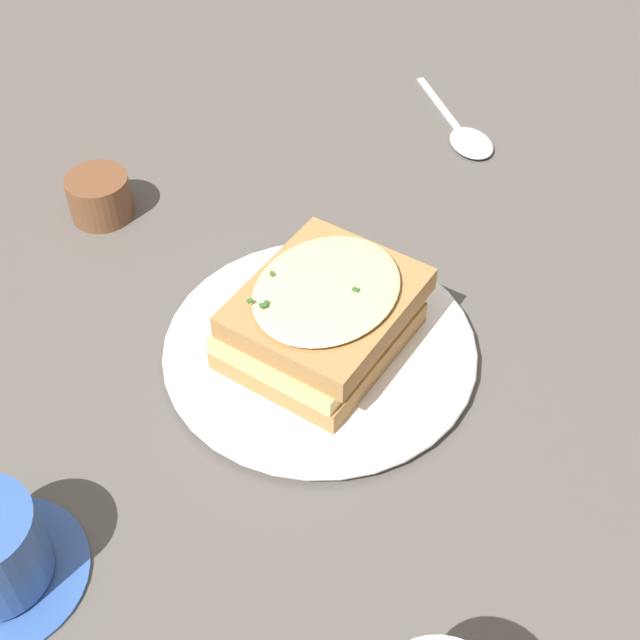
{
  "coord_description": "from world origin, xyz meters",
  "views": [
    {
      "loc": [
        0.37,
        0.32,
        0.55
      ],
      "look_at": [
        -0.01,
        0.02,
        0.04
      ],
      "focal_mm": 50.0,
      "sensor_mm": 36.0,
      "label": 1
    }
  ],
  "objects_px": {
    "sandwich": "(323,316)",
    "condiment_pot": "(100,197)",
    "dinner_plate": "(320,349)",
    "spoon": "(468,138)"
  },
  "relations": [
    {
      "from": "sandwich",
      "to": "condiment_pot",
      "type": "xyz_separation_m",
      "value": [
        -0.01,
        -0.28,
        -0.03
      ]
    },
    {
      "from": "condiment_pot",
      "to": "sandwich",
      "type": "bearing_deg",
      "value": 87.52
    },
    {
      "from": "dinner_plate",
      "to": "sandwich",
      "type": "distance_m",
      "value": 0.04
    },
    {
      "from": "dinner_plate",
      "to": "spoon",
      "type": "xyz_separation_m",
      "value": [
        -0.33,
        -0.06,
        -0.0
      ]
    },
    {
      "from": "dinner_plate",
      "to": "condiment_pot",
      "type": "height_order",
      "value": "condiment_pot"
    },
    {
      "from": "spoon",
      "to": "dinner_plate",
      "type": "bearing_deg",
      "value": 44.66
    },
    {
      "from": "sandwich",
      "to": "condiment_pot",
      "type": "bearing_deg",
      "value": -92.48
    },
    {
      "from": "spoon",
      "to": "condiment_pot",
      "type": "relative_size",
      "value": 2.6
    },
    {
      "from": "spoon",
      "to": "sandwich",
      "type": "bearing_deg",
      "value": 44.97
    },
    {
      "from": "sandwich",
      "to": "dinner_plate",
      "type": "bearing_deg",
      "value": -38.45
    }
  ]
}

